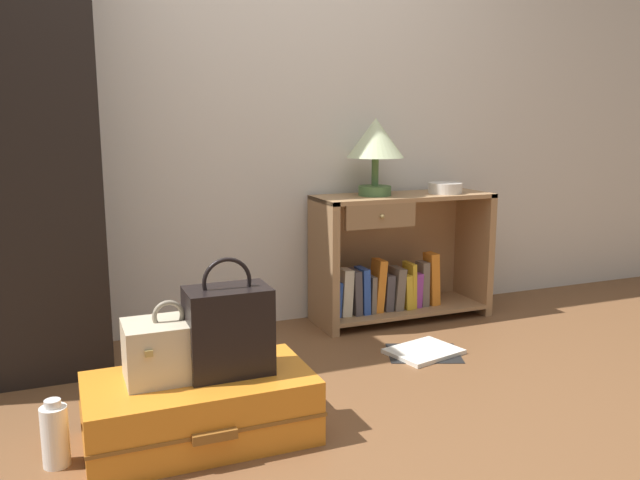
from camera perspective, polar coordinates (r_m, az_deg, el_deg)
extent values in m
plane|color=brown|center=(2.20, 3.96, -18.45)|extent=(9.00, 9.00, 0.00)
cube|color=silver|center=(3.34, -7.55, 14.53)|extent=(6.40, 0.10, 2.60)
cube|color=#A37A51|center=(3.30, 0.29, -2.15)|extent=(0.04, 0.34, 0.68)
cube|color=#A37A51|center=(3.74, 13.37, -0.92)|extent=(0.04, 0.34, 0.68)
cube|color=#A37A51|center=(3.44, 7.37, 3.83)|extent=(0.96, 0.34, 0.02)
cube|color=#A37A51|center=(3.56, 7.14, -5.96)|extent=(0.88, 0.34, 0.02)
cube|color=#A37A51|center=(3.63, 5.99, -1.01)|extent=(0.88, 0.01, 0.66)
cube|color=#8F6B47|center=(3.21, 5.37, 2.12)|extent=(0.38, 0.02, 0.12)
sphere|color=#9E844C|center=(3.20, 5.50, 2.08)|extent=(0.02, 0.02, 0.02)
cube|color=#2D51B2|center=(3.34, 1.45, -5.20)|extent=(0.04, 0.09, 0.18)
cube|color=beige|center=(3.35, 2.19, -4.61)|extent=(0.07, 0.10, 0.24)
cube|color=#4C474C|center=(3.38, 3.03, -4.58)|extent=(0.05, 0.12, 0.24)
cube|color=#2D51B2|center=(3.40, 3.76, -4.45)|extent=(0.04, 0.12, 0.24)
cube|color=#726659|center=(3.42, 4.40, -4.73)|extent=(0.03, 0.12, 0.20)
cube|color=orange|center=(3.43, 5.11, -4.00)|extent=(0.07, 0.11, 0.28)
cube|color=#4C474C|center=(3.47, 5.88, -4.58)|extent=(0.05, 0.10, 0.19)
cube|color=#726659|center=(3.49, 6.71, -4.22)|extent=(0.06, 0.13, 0.23)
cube|color=gold|center=(3.52, 7.42, -4.44)|extent=(0.05, 0.13, 0.19)
cube|color=gold|center=(3.53, 7.91, -3.93)|extent=(0.03, 0.12, 0.25)
cube|color=purple|center=(3.55, 8.39, -4.33)|extent=(0.05, 0.10, 0.19)
cube|color=#726659|center=(3.57, 9.02, -3.81)|extent=(0.04, 0.09, 0.24)
cube|color=orange|center=(3.59, 9.81, -3.38)|extent=(0.07, 0.09, 0.29)
cylinder|color=#4C7542|center=(3.37, 4.85, 4.35)|extent=(0.17, 0.17, 0.05)
cylinder|color=#4C7542|center=(3.36, 4.88, 6.02)|extent=(0.04, 0.04, 0.15)
cone|color=beige|center=(3.35, 4.92, 8.97)|extent=(0.29, 0.29, 0.20)
cylinder|color=silver|center=(3.53, 10.99, 4.53)|extent=(0.18, 0.18, 0.06)
cube|color=orange|center=(2.28, -10.51, -14.37)|extent=(0.75, 0.40, 0.22)
cube|color=brown|center=(2.28, -10.51, -14.37)|extent=(0.75, 0.41, 0.01)
cube|color=brown|center=(2.09, -9.25, -16.73)|extent=(0.14, 0.02, 0.03)
cube|color=beige|center=(2.22, -13.10, -9.37)|extent=(0.29, 0.20, 0.19)
torus|color=gray|center=(2.18, -13.22, -6.53)|extent=(0.11, 0.02, 0.11)
cube|color=tan|center=(2.10, -14.85, -9.65)|extent=(0.02, 0.01, 0.02)
cube|color=tan|center=(2.12, -10.48, -9.24)|extent=(0.02, 0.01, 0.02)
cube|color=black|center=(2.21, -8.08, -7.91)|extent=(0.28, 0.18, 0.30)
torus|color=black|center=(2.16, -8.20, -3.69)|extent=(0.17, 0.01, 0.17)
cylinder|color=white|center=(2.25, -22.32, -15.73)|extent=(0.08, 0.08, 0.19)
cylinder|color=silver|center=(2.21, -22.53, -13.19)|extent=(0.05, 0.05, 0.02)
cube|color=white|center=(3.07, 9.12, -9.68)|extent=(0.36, 0.31, 0.02)
cube|color=black|center=(3.07, 9.12, -9.81)|extent=(0.40, 0.36, 0.01)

